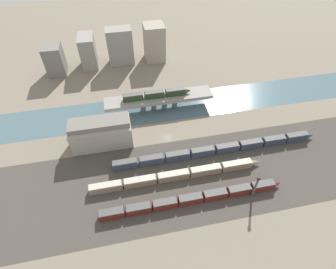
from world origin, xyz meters
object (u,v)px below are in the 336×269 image
object	(u,v)px
train_yard_near	(193,199)
train_yard_far	(217,150)
train_yard_mid	(177,175)
train_on_bridge	(157,94)
signal_tower	(255,187)
warehouse_building	(101,133)

from	to	relation	value
train_yard_near	train_yard_far	world-z (taller)	train_yard_far
train_yard_mid	train_yard_far	distance (m)	22.39
train_on_bridge	signal_tower	bearing A→B (deg)	-65.98
train_yard_far	warehouse_building	xyz separation A→B (m)	(-49.03, 16.43, 4.41)
warehouse_building	signal_tower	xyz separation A→B (m)	(54.92, -39.95, -0.30)
train_yard_mid	train_yard_far	xyz separation A→B (m)	(20.25, 9.55, 0.23)
train_yard_near	warehouse_building	size ratio (longest dim) A/B	2.67
train_on_bridge	train_yard_mid	size ratio (longest dim) A/B	0.49
train_yard_far	warehouse_building	bearing A→B (deg)	161.47
train_on_bridge	train_yard_near	world-z (taller)	train_on_bridge
train_on_bridge	train_yard_near	distance (m)	57.47
train_yard_far	warehouse_building	size ratio (longest dim) A/B	3.50
train_yard_near	train_on_bridge	bearing A→B (deg)	93.67
train_yard_far	warehouse_building	distance (m)	51.90
train_on_bridge	signal_tower	distance (m)	64.89
warehouse_building	signal_tower	world-z (taller)	warehouse_building
warehouse_building	signal_tower	distance (m)	67.91
train_yard_far	signal_tower	distance (m)	24.59
train_on_bridge	train_yard_far	size ratio (longest dim) A/B	0.38
warehouse_building	train_yard_near	bearing A→B (deg)	-49.47
train_on_bridge	train_yard_mid	world-z (taller)	train_on_bridge
train_on_bridge	train_yard_mid	bearing A→B (deg)	-89.68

